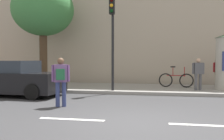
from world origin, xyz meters
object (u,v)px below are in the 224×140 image
at_px(pedestrian_tallest, 198,72).
at_px(bicycle_leaning, 176,80).
at_px(pedestrian_in_dark_shirt, 219,70).
at_px(pedestrian_with_backpack, 61,78).
at_px(parked_car_silver, 10,79).
at_px(traffic_light, 112,28).
at_px(street_tree, 43,10).

bearing_deg(pedestrian_tallest, bicycle_leaning, 130.60).
relative_size(pedestrian_in_dark_shirt, pedestrian_tallest, 0.99).
bearing_deg(pedestrian_with_backpack, bicycle_leaning, 53.98).
bearing_deg(parked_car_silver, pedestrian_in_dark_shirt, 24.66).
relative_size(pedestrian_tallest, parked_car_silver, 0.32).
bearing_deg(pedestrian_in_dark_shirt, bicycle_leaning, -157.42).
relative_size(traffic_light, street_tree, 0.74).
bearing_deg(bicycle_leaning, pedestrian_tallest, -49.40).
distance_m(street_tree, pedestrian_in_dark_shirt, 10.33).
height_order(pedestrian_tallest, parked_car_silver, pedestrian_tallest).
bearing_deg(bicycle_leaning, pedestrian_in_dark_shirt, 22.58).
height_order(traffic_light, street_tree, street_tree).
distance_m(pedestrian_with_backpack, pedestrian_tallest, 6.75).
xyz_separation_m(street_tree, pedestrian_in_dark_shirt, (9.73, 0.83, -3.37)).
height_order(street_tree, bicycle_leaning, street_tree).
xyz_separation_m(street_tree, pedestrian_with_backpack, (3.35, -5.74, -3.42)).
distance_m(pedestrian_with_backpack, parked_car_silver, 3.90).
bearing_deg(pedestrian_in_dark_shirt, pedestrian_with_backpack, -134.18).
relative_size(street_tree, pedestrian_tallest, 3.87).
xyz_separation_m(traffic_light, pedestrian_in_dark_shirt, (5.28, 3.02, -1.98)).
bearing_deg(pedestrian_with_backpack, pedestrian_in_dark_shirt, 45.82).
bearing_deg(pedestrian_tallest, traffic_light, -166.40).
distance_m(traffic_light, pedestrian_with_backpack, 4.23).
xyz_separation_m(street_tree, pedestrian_tallest, (8.38, -1.24, -3.38)).
bearing_deg(street_tree, parked_car_silver, -88.42).
height_order(pedestrian_with_backpack, pedestrian_in_dark_shirt, pedestrian_with_backpack).
distance_m(pedestrian_tallest, parked_car_silver, 8.61).
distance_m(pedestrian_in_dark_shirt, bicycle_leaning, 2.54).
bearing_deg(pedestrian_with_backpack, pedestrian_tallest, 41.78).
bearing_deg(pedestrian_with_backpack, street_tree, 120.26).
height_order(traffic_light, pedestrian_with_backpack, traffic_light).
distance_m(pedestrian_in_dark_shirt, pedestrian_tallest, 2.47).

